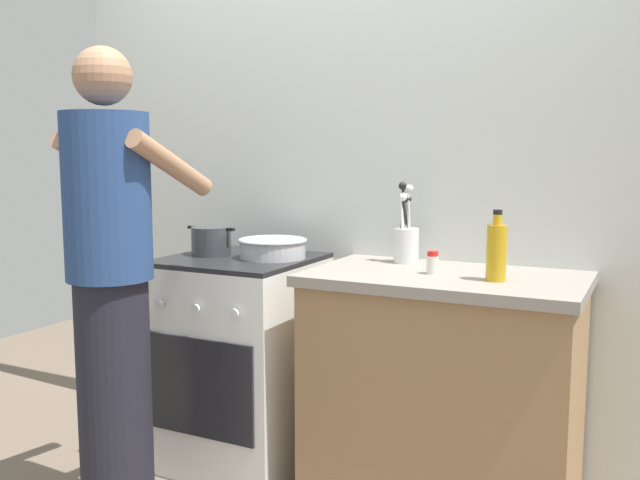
{
  "coord_description": "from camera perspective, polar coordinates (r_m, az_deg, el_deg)",
  "views": [
    {
      "loc": [
        1.25,
        -2.28,
        1.34
      ],
      "look_at": [
        0.05,
        0.12,
        1.0
      ],
      "focal_mm": 38.61,
      "sensor_mm": 36.0,
      "label": 1
    }
  ],
  "objects": [
    {
      "name": "utensil_crock",
      "position": [
        2.79,
        7.15,
        0.19
      ],
      "size": [
        0.1,
        0.1,
        0.33
      ],
      "color": "silver",
      "rests_on": "countertop"
    },
    {
      "name": "stove_range",
      "position": [
        3.04,
        -6.61,
        -9.85
      ],
      "size": [
        0.6,
        0.62,
        0.9
      ],
      "color": "white",
      "rests_on": "ground"
    },
    {
      "name": "pot",
      "position": [
        3.01,
        -9.0,
        -0.09
      ],
      "size": [
        0.24,
        0.17,
        0.12
      ],
      "color": "#38383D",
      "rests_on": "stove_range"
    },
    {
      "name": "person",
      "position": [
        2.54,
        -16.87,
        -3.98
      ],
      "size": [
        0.41,
        0.5,
        1.7
      ],
      "color": "black",
      "rests_on": "ground"
    },
    {
      "name": "countertop",
      "position": [
        2.68,
        10.12,
        -12.23
      ],
      "size": [
        1.0,
        0.6,
        0.9
      ],
      "color": "#99724C",
      "rests_on": "ground"
    },
    {
      "name": "back_wall",
      "position": [
        2.97,
        5.9,
        5.44
      ],
      "size": [
        3.2,
        0.1,
        2.5
      ],
      "color": "silver",
      "rests_on": "ground"
    },
    {
      "name": "mixing_bowl",
      "position": [
        2.9,
        -3.94,
        -0.61
      ],
      "size": [
        0.29,
        0.29,
        0.08
      ],
      "color": "#B7B7BC",
      "rests_on": "stove_range"
    },
    {
      "name": "oil_bottle",
      "position": [
        2.45,
        14.42,
        -0.9
      ],
      "size": [
        0.07,
        0.07,
        0.25
      ],
      "color": "gold",
      "rests_on": "countertop"
    },
    {
      "name": "spice_bottle",
      "position": [
        2.55,
        9.32,
        -1.89
      ],
      "size": [
        0.04,
        0.04,
        0.08
      ],
      "color": "silver",
      "rests_on": "countertop"
    }
  ]
}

